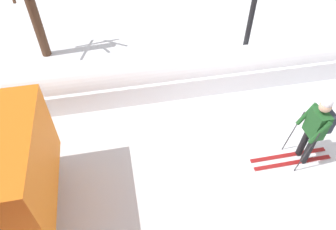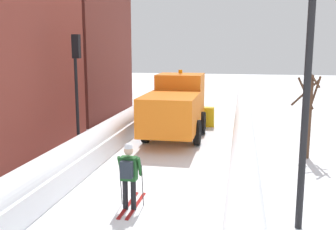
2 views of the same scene
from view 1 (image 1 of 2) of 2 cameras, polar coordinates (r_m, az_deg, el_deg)
name	(u,v)px [view 1 (image 1 of 2)]	position (r m, az deg, el deg)	size (l,w,h in m)	color
skier	(315,128)	(7.11, 25.01, -2.10)	(0.62, 1.80, 1.81)	black
bare_tree_near	(30,3)	(10.08, -23.59, 18.07)	(1.09, 0.98, 3.48)	#4D3222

